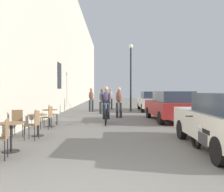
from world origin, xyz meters
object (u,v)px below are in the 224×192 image
Objects in this scene: cafe_table_near at (11,131)px; pedestrian_near at (119,100)px; cafe_chair_mid_toward_wall at (34,123)px; street_lamp at (131,69)px; parked_motorcycle at (207,138)px; cafe_table_mid at (38,120)px; cyclist_on_bicycle at (106,106)px; pedestrian_furthest at (110,97)px; parked_car_second at (170,106)px; cafe_chair_mid_toward_street at (18,121)px; cafe_chair_near_toward_wall at (2,136)px; cafe_table_far at (50,114)px; pedestrian_mid at (102,100)px; parked_car_third at (151,101)px; cafe_chair_far_toward_street at (51,113)px; pedestrian_far at (91,98)px; cafe_chair_far_toward_wall at (48,116)px.

pedestrian_near reaches higher than cafe_table_near.
cafe_table_near is 0.81× the size of cafe_chair_mid_toward_wall.
street_lamp is 12.27m from parked_motorcycle.
cyclist_on_bicycle is (2.24, 2.95, 0.29)m from cafe_table_mid.
pedestrian_furthest reaches higher than parked_car_second.
pedestrian_near is at bearing 64.55° from cafe_chair_mid_toward_wall.
parked_car_second is at bearing 16.11° from cyclist_on_bicycle.
parked_motorcycle is (0.72, -11.95, -2.70)m from street_lamp.
pedestrian_furthest reaches higher than cafe_chair_mid_toward_wall.
cafe_table_near is at bearing -94.71° from cafe_chair_mid_toward_wall.
cafe_chair_near_toward_wall is at bearing -76.08° from cafe_chair_mid_toward_street.
cafe_table_near is 1.00× the size of cafe_table_far.
pedestrian_mid is 4.27m from parked_car_third.
cafe_chair_far_toward_street is 2.45m from cyclist_on_bicycle.
cyclist_on_bicycle is at bearing -115.41° from parked_car_third.
pedestrian_far reaches higher than cafe_chair_mid_toward_street.
parked_motorcycle is (3.60, -11.69, -0.55)m from pedestrian_far.
cafe_chair_far_toward_street is 0.22× the size of parked_car_third.
pedestrian_near is 1.04× the size of pedestrian_mid.
pedestrian_far reaches higher than pedestrian_mid.
pedestrian_furthest is at bearing 79.41° from cafe_table_near.
cafe_table_far is (-0.18, 2.70, 0.00)m from cafe_chair_mid_toward_wall.
cafe_table_mid is 0.34× the size of parked_motorcycle.
cyclist_on_bicycle is 4.55m from pedestrian_mid.
cafe_chair_mid_toward_street is 11.62m from parked_car_third.
parked_car_second is at bearing 12.27° from cafe_chair_far_toward_street.
pedestrian_far is 12.25m from parked_motorcycle.
pedestrian_near is at bearing -64.70° from pedestrian_far.
cafe_chair_near_toward_wall is 8.58m from pedestrian_near.
pedestrian_far is 4.46m from parked_car_third.
parked_motorcycle is (2.76, -9.94, -0.52)m from pedestrian_mid.
parked_motorcycle reaches higher than cafe_table_mid.
parked_car_third is 1.92× the size of parked_motorcycle.
cafe_chair_far_toward_street is at bearing -128.42° from parked_car_third.
parked_car_third is at bearing 65.00° from cafe_table_near.
pedestrian_furthest is 3.41m from parked_car_third.
cyclist_on_bicycle is at bearing 20.73° from cafe_table_far.
cafe_chair_mid_toward_street is at bearing -105.13° from pedestrian_furthest.
parked_car_second is (5.46, 5.93, 0.25)m from cafe_table_near.
cafe_chair_far_toward_wall is at bearing -82.99° from cafe_table_far.
cyclist_on_bicycle is 6.40m from pedestrian_far.
cafe_chair_mid_toward_street reaches higher than cafe_table_near.
cafe_chair_mid_toward_street is 2.76m from cafe_chair_far_toward_street.
cafe_chair_far_toward_wall is (-0.06, 4.18, 0.00)m from cafe_chair_near_toward_wall.
pedestrian_mid reaches higher than cafe_chair_near_toward_wall.
cafe_table_near is 7.98m from pedestrian_near.
cyclist_on_bicycle and pedestrian_near have the same top height.
cafe_chair_far_toward_wall is at bearing 89.84° from cafe_table_near.
pedestrian_mid is 0.34× the size of street_lamp.
cafe_table_mid is at bearing -87.02° from cafe_table_far.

